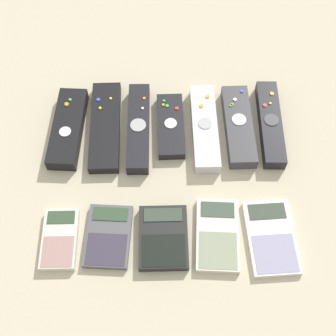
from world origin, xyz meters
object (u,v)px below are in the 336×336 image
(remote_3, at_px, (171,126))
(remote_6, at_px, (270,124))
(remote_5, at_px, (238,126))
(remote_0, at_px, (68,128))
(calculator_2, at_px, (163,237))
(calculator_4, at_px, (271,237))
(calculator_0, at_px, (60,239))
(calculator_3, at_px, (218,235))
(remote_2, at_px, (139,128))
(calculator_1, at_px, (108,236))
(remote_1, at_px, (105,126))
(remote_4, at_px, (205,128))

(remote_3, distance_m, remote_6, 0.20)
(remote_5, bearing_deg, remote_0, 178.92)
(calculator_2, relative_size, calculator_4, 0.82)
(remote_5, bearing_deg, calculator_0, -146.27)
(remote_3, bearing_deg, calculator_4, -55.29)
(calculator_3, distance_m, calculator_4, 0.10)
(remote_3, xyz_separation_m, remote_5, (0.14, -0.00, 0.00))
(remote_2, height_order, calculator_3, remote_2)
(remote_3, bearing_deg, remote_5, -3.30)
(remote_5, distance_m, calculator_0, 0.41)
(remote_5, xyz_separation_m, calculator_2, (-0.15, -0.24, -0.00))
(remote_0, distance_m, remote_6, 0.41)
(remote_6, bearing_deg, calculator_4, -95.03)
(calculator_4, bearing_deg, calculator_3, 173.56)
(calculator_1, height_order, calculator_4, calculator_1)
(remote_1, xyz_separation_m, calculator_0, (-0.07, -0.24, -0.00))
(remote_3, bearing_deg, calculator_1, -117.11)
(calculator_4, bearing_deg, remote_2, 132.37)
(remote_2, relative_size, calculator_2, 1.72)
(remote_6, bearing_deg, remote_0, -177.91)
(remote_0, height_order, calculator_0, remote_0)
(calculator_4, bearing_deg, remote_6, 80.54)
(remote_6, bearing_deg, remote_1, -178.76)
(calculator_2, distance_m, calculator_3, 0.10)
(remote_2, bearing_deg, calculator_1, -101.98)
(calculator_4, bearing_deg, calculator_2, 176.65)
(remote_5, height_order, calculator_0, remote_5)
(remote_3, bearing_deg, remote_1, 178.73)
(remote_1, relative_size, remote_4, 1.06)
(calculator_2, bearing_deg, calculator_1, 176.64)
(remote_4, bearing_deg, remote_1, 176.88)
(remote_4, distance_m, remote_5, 0.07)
(remote_3, bearing_deg, remote_2, -175.79)
(remote_1, bearing_deg, calculator_2, -65.42)
(remote_6, distance_m, calculator_4, 0.24)
(calculator_1, distance_m, calculator_3, 0.20)
(remote_1, relative_size, remote_3, 1.40)
(remote_4, bearing_deg, calculator_0, -139.92)
(remote_1, distance_m, calculator_2, 0.27)
(remote_2, bearing_deg, calculator_2, -78.18)
(remote_0, bearing_deg, calculator_3, -35.28)
(calculator_0, relative_size, calculator_1, 0.93)
(remote_4, height_order, calculator_1, remote_4)
(remote_4, bearing_deg, remote_2, 178.43)
(remote_0, xyz_separation_m, remote_2, (0.14, 0.00, -0.00))
(remote_4, height_order, calculator_2, remote_4)
(remote_3, xyz_separation_m, remote_4, (0.07, -0.01, 0.00))
(remote_0, distance_m, remote_4, 0.28)
(calculator_0, height_order, calculator_3, calculator_0)
(remote_0, height_order, remote_4, remote_0)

